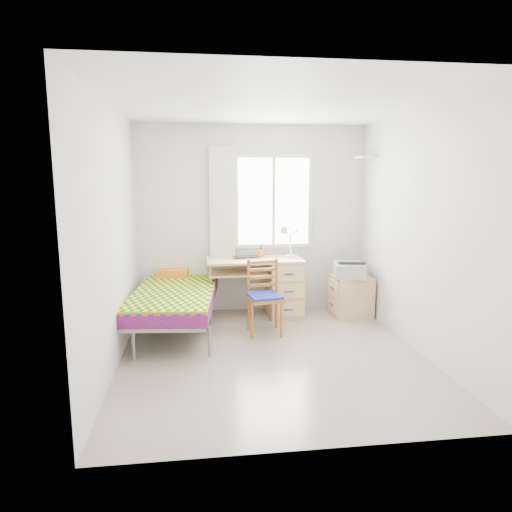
{
  "coord_description": "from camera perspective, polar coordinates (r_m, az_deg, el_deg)",
  "views": [
    {
      "loc": [
        -0.77,
        -4.6,
        1.89
      ],
      "look_at": [
        -0.1,
        0.55,
        0.99
      ],
      "focal_mm": 32.0,
      "sensor_mm": 36.0,
      "label": 1
    }
  ],
  "objects": [
    {
      "name": "laptop",
      "position": [
        6.15,
        -1.22,
        -0.22
      ],
      "size": [
        0.4,
        0.3,
        0.03
      ],
      "primitive_type": "imported",
      "rotation": [
        0.0,
        0.0,
        0.2
      ],
      "color": "black",
      "rests_on": "desk"
    },
    {
      "name": "pen_cup",
      "position": [
        6.27,
        0.57,
        0.31
      ],
      "size": [
        0.11,
        0.11,
        0.1
      ],
      "primitive_type": "cylinder",
      "rotation": [
        0.0,
        0.0,
        0.36
      ],
      "color": "orange",
      "rests_on": "desk"
    },
    {
      "name": "book",
      "position": [
        6.16,
        -1.92,
        -2.32
      ],
      "size": [
        0.23,
        0.28,
        0.02
      ],
      "primitive_type": "imported",
      "rotation": [
        0.0,
        0.0,
        0.21
      ],
      "color": "gray",
      "rests_on": "desk"
    },
    {
      "name": "curtain",
      "position": [
        6.3,
        -4.24,
        5.83
      ],
      "size": [
        0.35,
        0.05,
        1.7
      ],
      "primitive_type": "cube",
      "color": "#ECE5C3",
      "rests_on": "wall_back"
    },
    {
      "name": "cabinet",
      "position": [
        6.4,
        11.73,
        -4.92
      ],
      "size": [
        0.54,
        0.48,
        0.56
      ],
      "rotation": [
        0.0,
        0.0,
        0.04
      ],
      "color": "tan",
      "rests_on": "floor"
    },
    {
      "name": "ceiling",
      "position": [
        4.71,
        2.18,
        18.51
      ],
      "size": [
        3.5,
        3.5,
        0.0
      ],
      "primitive_type": "plane",
      "rotation": [
        3.14,
        0.0,
        0.0
      ],
      "color": "white",
      "rests_on": "wall_back"
    },
    {
      "name": "wall_back",
      "position": [
        6.42,
        -0.5,
        4.59
      ],
      "size": [
        3.2,
        0.0,
        3.2
      ],
      "primitive_type": "plane",
      "rotation": [
        1.57,
        0.0,
        0.0
      ],
      "color": "silver",
      "rests_on": "ground"
    },
    {
      "name": "wall_right",
      "position": [
        5.21,
        19.75,
        2.76
      ],
      "size": [
        0.0,
        3.5,
        3.5
      ],
      "primitive_type": "plane",
      "rotation": [
        1.57,
        0.0,
        -1.57
      ],
      "color": "silver",
      "rests_on": "ground"
    },
    {
      "name": "floor",
      "position": [
        5.03,
        1.98,
        -12.23
      ],
      "size": [
        3.5,
        3.5,
        0.0
      ],
      "primitive_type": "plane",
      "color": "#BCAD93",
      "rests_on": "ground"
    },
    {
      "name": "desk",
      "position": [
        6.28,
        2.92,
        -3.58
      ],
      "size": [
        1.29,
        0.61,
        0.8
      ],
      "rotation": [
        0.0,
        0.0,
        0.02
      ],
      "color": "tan",
      "rests_on": "floor"
    },
    {
      "name": "floating_shelf",
      "position": [
        6.41,
        13.52,
        11.92
      ],
      "size": [
        0.2,
        0.32,
        0.03
      ],
      "primitive_type": "cube",
      "color": "white",
      "rests_on": "wall_right"
    },
    {
      "name": "printer",
      "position": [
        6.28,
        11.56,
        -1.65
      ],
      "size": [
        0.47,
        0.52,
        0.2
      ],
      "rotation": [
        0.0,
        0.0,
        -0.19
      ],
      "color": "#A4A6AC",
      "rests_on": "cabinet"
    },
    {
      "name": "window",
      "position": [
        6.42,
        2.2,
        6.82
      ],
      "size": [
        1.1,
        0.04,
        1.3
      ],
      "color": "white",
      "rests_on": "wall_back"
    },
    {
      "name": "wall_left",
      "position": [
        4.71,
        -17.53,
        2.19
      ],
      "size": [
        0.0,
        3.5,
        3.5
      ],
      "primitive_type": "plane",
      "rotation": [
        1.57,
        0.0,
        1.57
      ],
      "color": "silver",
      "rests_on": "ground"
    },
    {
      "name": "chair",
      "position": [
        5.57,
        1.09,
        -4.51
      ],
      "size": [
        0.45,
        0.45,
        0.91
      ],
      "rotation": [
        0.0,
        0.0,
        0.17
      ],
      "color": "#944B1C",
      "rests_on": "floor"
    },
    {
      "name": "bed",
      "position": [
        5.83,
        -10.06,
        -4.73
      ],
      "size": [
        1.17,
        2.17,
        0.9
      ],
      "rotation": [
        0.0,
        0.0,
        -0.1
      ],
      "color": "gray",
      "rests_on": "floor"
    },
    {
      "name": "task_lamp",
      "position": [
        6.1,
        3.98,
        2.2
      ],
      "size": [
        0.24,
        0.33,
        0.45
      ],
      "rotation": [
        0.0,
        0.0,
        -0.17
      ],
      "color": "white",
      "rests_on": "desk"
    }
  ]
}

